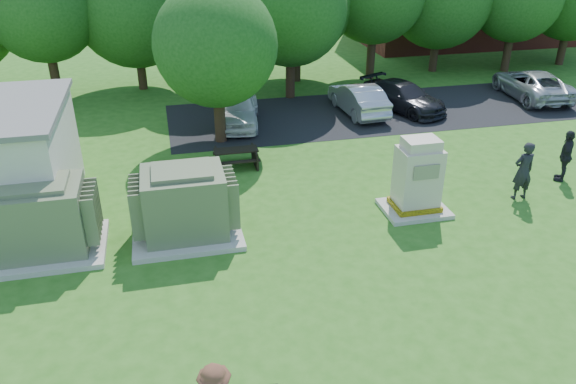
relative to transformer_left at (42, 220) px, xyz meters
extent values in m
plane|color=#2D6619|center=(6.50, -4.50, -0.97)|extent=(120.00, 120.00, 0.00)
cube|color=#232326|center=(13.50, 9.00, -0.96)|extent=(20.00, 6.00, 0.01)
cube|color=beige|center=(0.00, 0.00, -0.89)|extent=(3.00, 2.40, 0.15)
cube|color=#667251|center=(0.00, 0.00, 0.08)|extent=(2.20, 1.80, 1.80)
cube|color=#667251|center=(0.00, 0.00, 1.04)|extent=(1.60, 1.30, 0.12)
cube|color=#667251|center=(1.27, 0.00, 0.11)|extent=(0.32, 1.50, 1.35)
cube|color=beige|center=(3.70, 0.00, -0.89)|extent=(3.00, 2.40, 0.15)
cube|color=#5E6B4A|center=(3.70, 0.00, 0.08)|extent=(2.20, 1.80, 1.80)
cube|color=#5E6B4A|center=(3.70, 0.00, 1.04)|extent=(1.60, 1.30, 0.12)
cube|color=#5E6B4A|center=(2.43, 0.00, 0.11)|extent=(0.32, 1.50, 1.35)
cube|color=#5E6B4A|center=(4.97, 0.00, 0.11)|extent=(0.32, 1.50, 1.35)
cube|color=beige|center=(10.55, -0.09, -0.90)|extent=(1.93, 1.58, 0.13)
cube|color=yellow|center=(10.55, -0.09, -0.76)|extent=(1.36, 1.10, 0.16)
cube|color=beige|center=(10.55, -0.09, 0.20)|extent=(1.23, 0.96, 1.75)
cube|color=beige|center=(10.55, -0.09, 1.23)|extent=(1.01, 0.79, 0.31)
cube|color=gray|center=(10.55, -0.60, 0.55)|extent=(0.79, 0.04, 0.44)
cube|color=black|center=(5.74, 4.39, -0.33)|extent=(1.55, 0.60, 0.05)
cube|color=black|center=(5.74, 4.86, -0.59)|extent=(1.55, 0.21, 0.04)
cube|color=black|center=(5.74, 3.91, -0.59)|extent=(1.55, 0.21, 0.04)
cube|color=black|center=(5.07, 4.39, -0.65)|extent=(0.07, 1.16, 0.64)
cube|color=black|center=(6.41, 4.39, -0.65)|extent=(0.07, 1.16, 0.64)
imported|color=black|center=(14.14, -0.06, -0.02)|extent=(0.71, 0.49, 1.91)
imported|color=black|center=(16.33, 0.82, -0.08)|extent=(1.00, 1.08, 1.78)
imported|color=white|center=(6.46, 8.77, -0.26)|extent=(2.37, 4.40, 1.42)
imported|color=#B7B7BC|center=(11.92, 9.00, -0.30)|extent=(1.69, 4.18, 1.35)
imported|color=black|center=(14.06, 8.95, -0.34)|extent=(3.34, 4.68, 1.26)
imported|color=silver|center=(20.85, 9.31, -0.29)|extent=(2.73, 5.06, 1.35)
cylinder|color=#47301E|center=(-1.50, 14.30, 0.43)|extent=(0.44, 0.44, 2.80)
sphere|color=#235B1C|center=(-1.50, 14.30, 3.33)|extent=(5.00, 5.00, 5.00)
cylinder|color=#47301E|center=(2.50, 15.10, 0.18)|extent=(0.44, 0.44, 2.30)
sphere|color=#235B1C|center=(2.50, 15.10, 3.07)|extent=(5.80, 5.80, 5.80)
cylinder|color=#47301E|center=(6.50, 14.20, 0.38)|extent=(0.44, 0.44, 2.70)
sphere|color=#235B1C|center=(6.50, 14.20, 3.35)|extent=(5.40, 5.40, 5.40)
cylinder|color=#47301E|center=(10.50, 14.80, 0.28)|extent=(0.44, 0.44, 2.50)
cylinder|color=#47301E|center=(14.50, 14.40, 0.48)|extent=(0.44, 0.44, 2.90)
cylinder|color=#47301E|center=(18.50, 15.00, 0.23)|extent=(0.44, 0.44, 2.40)
cylinder|color=#47301E|center=(22.50, 14.10, 0.33)|extent=(0.44, 0.44, 2.60)
cylinder|color=#47301E|center=(26.50, 14.70, 0.28)|extent=(0.44, 0.44, 2.50)
cylinder|color=#47301E|center=(5.50, 7.00, 0.23)|extent=(0.44, 0.44, 2.40)
sphere|color=#235B1C|center=(5.50, 7.00, 2.81)|extent=(4.60, 4.60, 4.60)
cylinder|color=#47301E|center=(9.50, 12.00, 0.33)|extent=(0.44, 0.44, 2.60)
sphere|color=#235B1C|center=(9.50, 12.00, 3.19)|extent=(5.20, 5.20, 5.20)
camera|label=1|loc=(3.41, -13.89, 7.29)|focal=35.00mm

